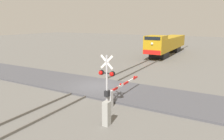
% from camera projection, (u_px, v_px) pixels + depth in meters
% --- Properties ---
extents(ground_plane, '(160.00, 160.00, 0.00)m').
position_uv_depth(ground_plane, '(96.00, 88.00, 19.16)').
color(ground_plane, '#605E59').
extents(rail_track_left, '(0.08, 80.00, 0.15)m').
position_uv_depth(rail_track_left, '(89.00, 86.00, 19.49)').
color(rail_track_left, '#59544C').
rests_on(rail_track_left, ground_plane).
extents(rail_track_right, '(0.08, 80.00, 0.15)m').
position_uv_depth(rail_track_right, '(103.00, 88.00, 18.80)').
color(rail_track_right, '#59544C').
rests_on(rail_track_right, ground_plane).
extents(road_surface, '(36.00, 5.10, 0.16)m').
position_uv_depth(road_surface, '(96.00, 87.00, 19.14)').
color(road_surface, '#47474C').
rests_on(road_surface, ground_plane).
extents(locomotive, '(2.83, 16.62, 3.75)m').
position_uv_depth(locomotive, '(167.00, 44.00, 38.07)').
color(locomotive, black).
rests_on(locomotive, ground_plane).
extents(crossing_signal, '(1.18, 0.33, 3.68)m').
position_uv_depth(crossing_signal, '(107.00, 76.00, 14.09)').
color(crossing_signal, '#ADADB2').
rests_on(crossing_signal, ground_plane).
extents(crossing_gate, '(0.36, 5.29, 1.28)m').
position_uv_depth(crossing_gate, '(114.00, 93.00, 15.21)').
color(crossing_gate, silver).
rests_on(crossing_gate, ground_plane).
extents(utility_cabinet, '(0.36, 0.40, 1.43)m').
position_uv_depth(utility_cabinet, '(107.00, 114.00, 11.99)').
color(utility_cabinet, '#999993').
rests_on(utility_cabinet, ground_plane).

